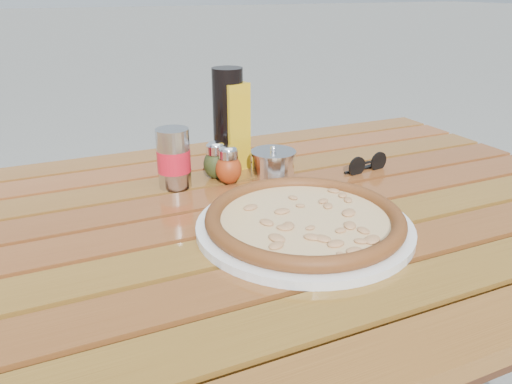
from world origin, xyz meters
name	(u,v)px	position (x,y,z in m)	size (l,w,h in m)	color
table	(260,248)	(0.00, 0.00, 0.67)	(1.40, 0.90, 0.75)	#331B0B
plate	(304,227)	(0.03, -0.10, 0.76)	(0.36, 0.36, 0.01)	silver
pizza	(305,218)	(0.03, -0.10, 0.77)	(0.38, 0.38, 0.03)	#F8E5B1
pepper_shaker	(229,165)	(0.00, 0.16, 0.79)	(0.06, 0.06, 0.08)	#A33712
oregano_shaker	(216,160)	(-0.01, 0.19, 0.79)	(0.07, 0.07, 0.08)	#343F19
dark_bottle	(228,119)	(0.03, 0.24, 0.86)	(0.07, 0.07, 0.22)	black
soda_can	(174,159)	(-0.11, 0.18, 0.81)	(0.08, 0.08, 0.12)	#B8B8BD
olive_oil_cruet	(233,126)	(0.04, 0.24, 0.85)	(0.07, 0.07, 0.21)	#BE9414
parmesan_tin	(273,164)	(0.10, 0.14, 0.78)	(0.12, 0.12, 0.07)	white
sunglasses	(367,165)	(0.30, 0.09, 0.77)	(0.11, 0.04, 0.04)	black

